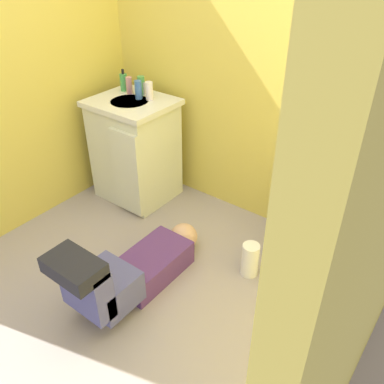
{
  "coord_description": "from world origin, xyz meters",
  "views": [
    {
      "loc": [
        1.32,
        -1.34,
        1.88
      ],
      "look_at": [
        0.0,
        0.4,
        0.45
      ],
      "focal_mm": 37.78,
      "sensor_mm": 36.0,
      "label": 1
    }
  ],
  "objects_px": {
    "toiletry_bag": "(360,158)",
    "bottle_blue": "(138,90)",
    "toilet": "(322,221)",
    "soap_dispenser": "(124,82)",
    "bottle_green": "(141,86)",
    "faucet": "(144,89)",
    "toilet_paper_roll": "(291,375)",
    "bottle_pink": "(129,85)",
    "paper_towel_roll": "(250,260)",
    "tissue_box": "(334,151)",
    "person_plumber": "(130,270)",
    "bottle_white": "(149,91)",
    "vanity_cabinet": "(135,149)"
  },
  "relations": [
    {
      "from": "vanity_cabinet",
      "to": "bottle_pink",
      "type": "bearing_deg",
      "value": 137.68
    },
    {
      "from": "bottle_pink",
      "to": "faucet",
      "type": "bearing_deg",
      "value": 21.29
    },
    {
      "from": "vanity_cabinet",
      "to": "faucet",
      "type": "xyz_separation_m",
      "value": [
        -0.0,
        0.15,
        0.45
      ]
    },
    {
      "from": "toilet",
      "to": "faucet",
      "type": "xyz_separation_m",
      "value": [
        -1.52,
        0.08,
        0.5
      ]
    },
    {
      "from": "toilet",
      "to": "bottle_green",
      "type": "relative_size",
      "value": 5.39
    },
    {
      "from": "bottle_green",
      "to": "toiletry_bag",
      "type": "bearing_deg",
      "value": 0.4
    },
    {
      "from": "bottle_pink",
      "to": "paper_towel_roll",
      "type": "height_order",
      "value": "bottle_pink"
    },
    {
      "from": "toiletry_bag",
      "to": "bottle_blue",
      "type": "relative_size",
      "value": 0.91
    },
    {
      "from": "soap_dispenser",
      "to": "bottle_green",
      "type": "bearing_deg",
      "value": 5.77
    },
    {
      "from": "vanity_cabinet",
      "to": "toiletry_bag",
      "type": "bearing_deg",
      "value": 5.44
    },
    {
      "from": "person_plumber",
      "to": "tissue_box",
      "type": "distance_m",
      "value": 1.38
    },
    {
      "from": "vanity_cabinet",
      "to": "bottle_pink",
      "type": "xyz_separation_m",
      "value": [
        -0.11,
        0.1,
        0.46
      ]
    },
    {
      "from": "bottle_pink",
      "to": "bottle_green",
      "type": "distance_m",
      "value": 0.1
    },
    {
      "from": "toiletry_bag",
      "to": "bottle_white",
      "type": "height_order",
      "value": "bottle_white"
    },
    {
      "from": "toilet_paper_roll",
      "to": "toiletry_bag",
      "type": "bearing_deg",
      "value": 98.39
    },
    {
      "from": "toiletry_bag",
      "to": "bottle_white",
      "type": "distance_m",
      "value": 1.53
    },
    {
      "from": "bottle_green",
      "to": "bottle_white",
      "type": "distance_m",
      "value": 0.13
    },
    {
      "from": "toilet",
      "to": "toiletry_bag",
      "type": "relative_size",
      "value": 6.05
    },
    {
      "from": "soap_dispenser",
      "to": "bottle_blue",
      "type": "distance_m",
      "value": 0.22
    },
    {
      "from": "bottle_green",
      "to": "bottle_blue",
      "type": "xyz_separation_m",
      "value": [
        0.05,
        -0.08,
        -0.0
      ]
    },
    {
      "from": "vanity_cabinet",
      "to": "bottle_white",
      "type": "height_order",
      "value": "bottle_white"
    },
    {
      "from": "toilet",
      "to": "vanity_cabinet",
      "type": "height_order",
      "value": "vanity_cabinet"
    },
    {
      "from": "bottle_white",
      "to": "bottle_blue",
      "type": "bearing_deg",
      "value": -156.48
    },
    {
      "from": "bottle_pink",
      "to": "bottle_blue",
      "type": "height_order",
      "value": "bottle_blue"
    },
    {
      "from": "toilet_paper_roll",
      "to": "bottle_blue",
      "type": "bearing_deg",
      "value": 154.05
    },
    {
      "from": "vanity_cabinet",
      "to": "toiletry_bag",
      "type": "distance_m",
      "value": 1.68
    },
    {
      "from": "person_plumber",
      "to": "toilet_paper_roll",
      "type": "height_order",
      "value": "person_plumber"
    },
    {
      "from": "toiletry_bag",
      "to": "bottle_green",
      "type": "distance_m",
      "value": 1.65
    },
    {
      "from": "faucet",
      "to": "soap_dispenser",
      "type": "relative_size",
      "value": 0.6
    },
    {
      "from": "bottle_white",
      "to": "paper_towel_roll",
      "type": "relative_size",
      "value": 0.57
    },
    {
      "from": "bottle_pink",
      "to": "person_plumber",
      "type": "bearing_deg",
      "value": -48.0
    },
    {
      "from": "person_plumber",
      "to": "toiletry_bag",
      "type": "xyz_separation_m",
      "value": [
        0.9,
        0.98,
        0.63
      ]
    },
    {
      "from": "tissue_box",
      "to": "bottle_blue",
      "type": "distance_m",
      "value": 1.46
    },
    {
      "from": "toilet",
      "to": "bottle_blue",
      "type": "height_order",
      "value": "bottle_blue"
    },
    {
      "from": "tissue_box",
      "to": "bottle_green",
      "type": "xyz_separation_m",
      "value": [
        -1.5,
        -0.01,
        0.09
      ]
    },
    {
      "from": "bottle_green",
      "to": "paper_towel_roll",
      "type": "xyz_separation_m",
      "value": [
        1.24,
        -0.4,
        -0.77
      ]
    },
    {
      "from": "vanity_cabinet",
      "to": "paper_towel_roll",
      "type": "distance_m",
      "value": 1.28
    },
    {
      "from": "toiletry_bag",
      "to": "bottle_blue",
      "type": "distance_m",
      "value": 1.61
    },
    {
      "from": "soap_dispenser",
      "to": "faucet",
      "type": "bearing_deg",
      "value": 6.01
    },
    {
      "from": "toilet",
      "to": "soap_dispenser",
      "type": "bearing_deg",
      "value": 177.93
    },
    {
      "from": "bottle_pink",
      "to": "bottle_white",
      "type": "relative_size",
      "value": 0.95
    },
    {
      "from": "vanity_cabinet",
      "to": "bottle_green",
      "type": "distance_m",
      "value": 0.49
    },
    {
      "from": "toilet",
      "to": "bottle_green",
      "type": "bearing_deg",
      "value": 177.07
    },
    {
      "from": "vanity_cabinet",
      "to": "toilet",
      "type": "bearing_deg",
      "value": 2.42
    },
    {
      "from": "soap_dispenser",
      "to": "toilet_paper_roll",
      "type": "height_order",
      "value": "soap_dispenser"
    },
    {
      "from": "toilet",
      "to": "toiletry_bag",
      "type": "xyz_separation_m",
      "value": [
        0.1,
        0.09,
        0.44
      ]
    },
    {
      "from": "faucet",
      "to": "soap_dispenser",
      "type": "height_order",
      "value": "soap_dispenser"
    },
    {
      "from": "bottle_green",
      "to": "toilet_paper_roll",
      "type": "height_order",
      "value": "bottle_green"
    },
    {
      "from": "person_plumber",
      "to": "tissue_box",
      "type": "bearing_deg",
      "value": 52.38
    },
    {
      "from": "toilet",
      "to": "paper_towel_roll",
      "type": "bearing_deg",
      "value": -133.2
    }
  ]
}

